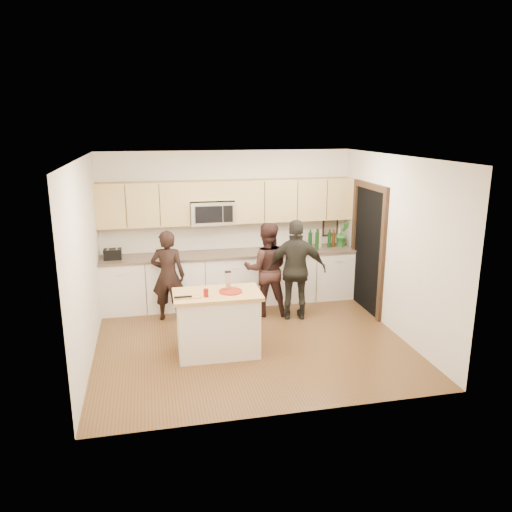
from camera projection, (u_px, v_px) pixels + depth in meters
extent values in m
plane|color=brown|center=(250.00, 341.00, 7.46)|extent=(4.50, 4.50, 0.00)
cube|color=beige|center=(228.00, 226.00, 9.01)|extent=(4.50, 0.02, 2.70)
cube|color=beige|center=(289.00, 300.00, 5.23)|extent=(4.50, 0.02, 2.70)
cube|color=beige|center=(85.00, 262.00, 6.66)|extent=(0.02, 4.00, 2.70)
cube|color=beige|center=(395.00, 246.00, 7.58)|extent=(0.02, 4.00, 2.70)
cube|color=white|center=(250.00, 157.00, 6.77)|extent=(4.50, 4.00, 0.02)
cube|color=silver|center=(231.00, 279.00, 8.94)|extent=(4.50, 0.62, 0.90)
cube|color=brown|center=(231.00, 254.00, 8.82)|extent=(4.50, 0.66, 0.04)
cube|color=tan|center=(143.00, 204.00, 8.43)|extent=(1.55, 0.33, 0.75)
cube|color=tan|center=(293.00, 200.00, 8.97)|extent=(2.17, 0.33, 0.75)
cube|color=tan|center=(211.00, 190.00, 8.61)|extent=(0.78, 0.33, 0.33)
cube|color=silver|center=(212.00, 213.00, 8.68)|extent=(0.76, 0.40, 0.40)
cube|color=black|center=(209.00, 215.00, 8.47)|extent=(0.47, 0.01, 0.29)
cube|color=black|center=(228.00, 214.00, 8.54)|extent=(0.17, 0.01, 0.29)
cube|color=black|center=(368.00, 251.00, 8.50)|extent=(0.02, 1.05, 2.10)
cube|color=black|center=(382.00, 259.00, 7.96)|extent=(0.06, 0.10, 2.10)
cube|color=black|center=(354.00, 243.00, 9.04)|extent=(0.06, 0.10, 2.10)
cube|color=black|center=(371.00, 186.00, 8.22)|extent=(0.06, 1.25, 0.10)
cube|color=black|center=(330.00, 226.00, 9.41)|extent=(0.30, 0.03, 0.38)
cube|color=tan|center=(330.00, 226.00, 9.40)|extent=(0.24, 0.00, 0.32)
cube|color=white|center=(179.00, 274.00, 8.39)|extent=(0.34, 0.01, 0.48)
cube|color=white|center=(177.00, 256.00, 8.61)|extent=(0.34, 0.60, 0.01)
cube|color=silver|center=(218.00, 325.00, 6.95)|extent=(1.11, 0.66, 0.85)
cube|color=tan|center=(217.00, 294.00, 6.84)|extent=(1.21, 0.72, 0.05)
cylinder|color=maroon|center=(231.00, 291.00, 6.87)|extent=(0.33, 0.33, 0.02)
cube|color=silver|center=(228.00, 281.00, 6.92)|extent=(0.07, 0.05, 0.24)
cube|color=black|center=(228.00, 272.00, 6.89)|extent=(0.08, 0.06, 0.02)
cylinder|color=maroon|center=(206.00, 293.00, 6.65)|extent=(0.07, 0.07, 0.11)
cube|color=tan|center=(190.00, 296.00, 6.67)|extent=(0.28, 0.20, 0.02)
cube|color=black|center=(183.00, 297.00, 6.59)|extent=(0.24, 0.03, 0.02)
cube|color=silver|center=(190.00, 296.00, 6.66)|extent=(0.22, 0.02, 0.01)
cube|color=black|center=(113.00, 254.00, 8.36)|extent=(0.29, 0.20, 0.17)
cube|color=silver|center=(108.00, 249.00, 8.33)|extent=(0.03, 0.14, 0.00)
cube|color=silver|center=(117.00, 249.00, 8.36)|extent=(0.03, 0.14, 0.00)
cylinder|color=black|center=(310.00, 239.00, 9.05)|extent=(0.07, 0.07, 0.36)
cylinder|color=#371D0A|center=(318.00, 238.00, 9.21)|extent=(0.08, 0.08, 0.33)
cylinder|color=tan|center=(320.00, 239.00, 9.10)|extent=(0.07, 0.07, 0.33)
cylinder|color=black|center=(329.00, 238.00, 9.16)|extent=(0.07, 0.07, 0.34)
cylinder|color=#371D0A|center=(333.00, 238.00, 9.19)|extent=(0.06, 0.06, 0.33)
cylinder|color=tan|center=(339.00, 235.00, 9.31)|extent=(0.07, 0.07, 0.39)
cylinder|color=black|center=(317.00, 239.00, 8.95)|extent=(0.07, 0.07, 0.39)
imported|color=#337F33|center=(343.00, 234.00, 9.22)|extent=(0.28, 0.24, 0.48)
imported|color=black|center=(168.00, 276.00, 8.11)|extent=(0.62, 0.48, 1.51)
imported|color=black|center=(267.00, 269.00, 8.34)|extent=(0.86, 0.72, 1.58)
imported|color=black|center=(296.00, 270.00, 8.14)|extent=(1.04, 0.59, 1.66)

